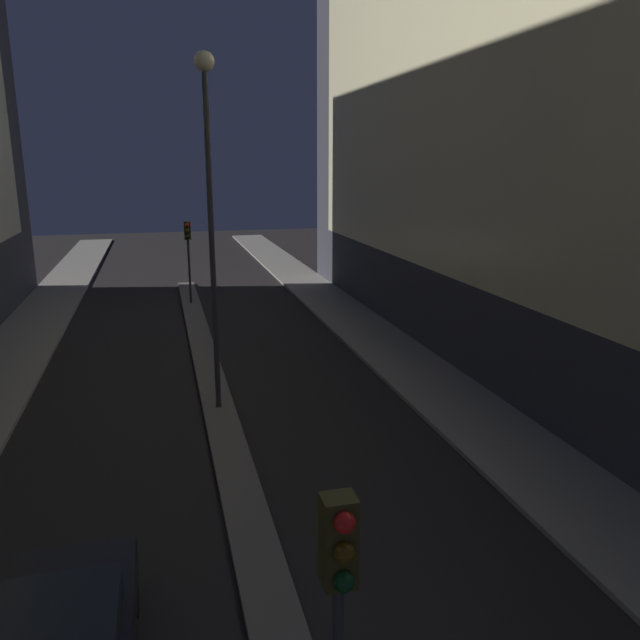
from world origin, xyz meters
TOP-DOWN VIEW (x-y plane):
  - building_right at (11.50, 18.63)m, footprint 6.01×37.25m
  - median_strip at (0.00, 18.56)m, footprint 0.93×35.12m
  - traffic_light_near at (0.00, 2.95)m, footprint 0.32×0.42m
  - traffic_light_mid at (0.00, 30.34)m, footprint 0.32×0.42m
  - street_lamp at (0.00, 15.72)m, footprint 0.54×0.54m

SIDE VIEW (x-z plane):
  - median_strip at x=0.00m, z-range 0.00..0.14m
  - traffic_light_near at x=0.00m, z-range 1.12..5.29m
  - traffic_light_mid at x=0.00m, z-range 1.12..5.29m
  - street_lamp at x=0.00m, z-range 1.88..11.78m
  - building_right at x=11.50m, z-range 0.01..19.09m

